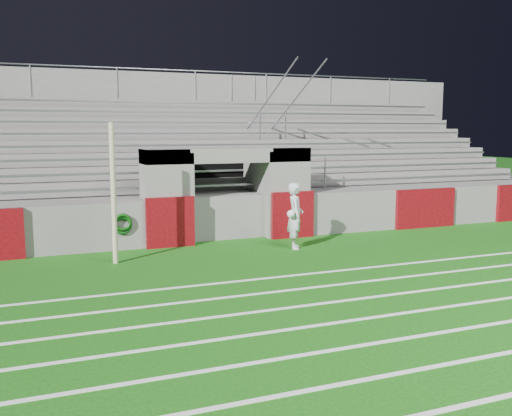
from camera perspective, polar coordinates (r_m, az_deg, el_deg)
name	(u,v)px	position (r m, az deg, el deg)	size (l,w,h in m)	color
ground	(277,265)	(13.27, 2.10, -5.74)	(90.00, 90.00, 0.00)	#13520D
field_post	(113,194)	(13.60, -14.07, 1.39)	(0.12, 0.12, 3.29)	#C3B591
field_markings	(411,337)	(9.12, 15.27, -12.37)	(28.00, 8.09, 0.01)	white
stadium_structure	(186,176)	(20.50, -6.97, 3.24)	(26.00, 8.48, 5.42)	slate
goalkeeper_with_ball	(295,216)	(14.99, 3.95, -0.78)	(0.64, 0.74, 1.74)	silver
hose_coil	(123,224)	(15.07, -13.19, -1.55)	(0.50, 0.14, 0.56)	#0C4011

